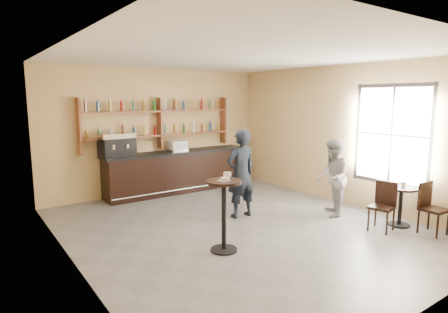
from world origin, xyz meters
TOP-DOWN VIEW (x-y plane):
  - floor at (0.00, 0.00)m, footprint 7.00×7.00m
  - ceiling at (0.00, 0.00)m, footprint 7.00×7.00m
  - wall_back at (0.00, 3.50)m, footprint 7.00×0.00m
  - wall_front at (0.00, -3.50)m, footprint 7.00×0.00m
  - wall_left at (-3.00, 0.00)m, footprint 0.00×7.00m
  - wall_right at (3.00, 0.00)m, footprint 0.00×7.00m
  - window_pane at (2.99, -1.20)m, footprint 0.00×2.00m
  - window_frame at (2.99, -1.20)m, footprint 0.04×1.70m
  - shelf_unit at (0.00, 3.37)m, footprint 4.00×0.26m
  - liquor_bottles at (0.00, 3.37)m, footprint 3.68×0.10m
  - bar_counter at (0.40, 3.15)m, footprint 3.98×0.78m
  - espresso_machine at (-1.23, 3.15)m, footprint 0.80×0.55m
  - pastry_case at (0.39, 3.15)m, footprint 0.49×0.41m
  - pedestal_table at (-0.90, -0.74)m, footprint 0.67×0.67m
  - napkin at (-0.90, -0.74)m, footprint 0.19×0.19m
  - donut at (-0.89, -0.75)m, footprint 0.17×0.17m
  - cup_pedestal at (-0.76, -0.64)m, footprint 0.14×0.14m
  - man_main at (0.41, 0.50)m, footprint 0.68×0.46m
  - cafe_table at (2.57, -1.73)m, footprint 0.78×0.78m
  - cup_cafe at (2.62, -1.73)m, footprint 0.10×0.10m
  - chair_west at (2.02, -1.68)m, footprint 0.47×0.47m
  - chair_south at (2.62, -2.33)m, footprint 0.43×0.43m
  - patron_second at (2.00, -0.55)m, footprint 0.99×0.99m

SIDE VIEW (x-z plane):
  - floor at x=0.00m, z-range 0.00..0.00m
  - cafe_table at x=2.57m, z-range 0.00..0.77m
  - chair_west at x=2.02m, z-range 0.00..0.91m
  - chair_south at x=2.62m, z-range 0.00..0.94m
  - bar_counter at x=0.40m, z-range 0.00..1.08m
  - pedestal_table at x=-0.90m, z-range 0.00..1.16m
  - cup_cafe at x=2.62m, z-range 0.77..0.85m
  - patron_second at x=2.00m, z-range 0.00..1.62m
  - man_main at x=0.41m, z-range 0.00..1.83m
  - napkin at x=-0.90m, z-range 1.16..1.17m
  - donut at x=-0.89m, z-range 1.17..1.22m
  - pastry_case at x=0.39m, z-range 1.08..1.35m
  - cup_pedestal at x=-0.76m, z-range 1.16..1.27m
  - espresso_machine at x=-1.23m, z-range 1.08..1.63m
  - wall_back at x=0.00m, z-range -1.90..5.10m
  - wall_front at x=0.00m, z-range -1.90..5.10m
  - wall_left at x=-3.00m, z-range -1.90..5.10m
  - wall_right at x=3.00m, z-range -1.90..5.10m
  - window_frame at x=2.99m, z-range 0.65..2.75m
  - window_pane at x=2.99m, z-range 0.70..2.70m
  - shelf_unit at x=0.00m, z-range 1.11..2.51m
  - liquor_bottles at x=0.00m, z-range 1.48..2.48m
  - ceiling at x=0.00m, z-range 3.20..3.20m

